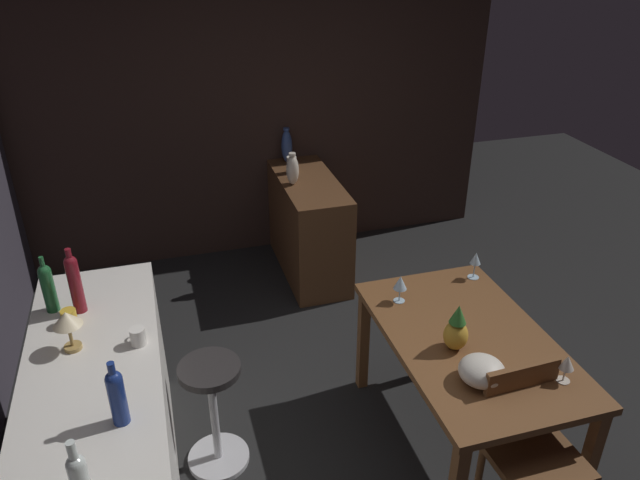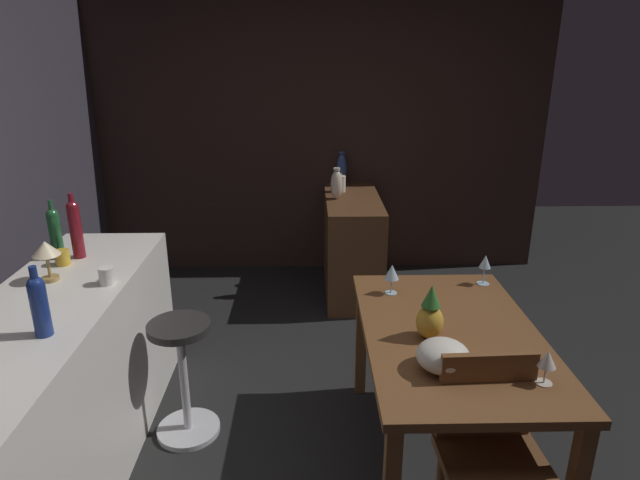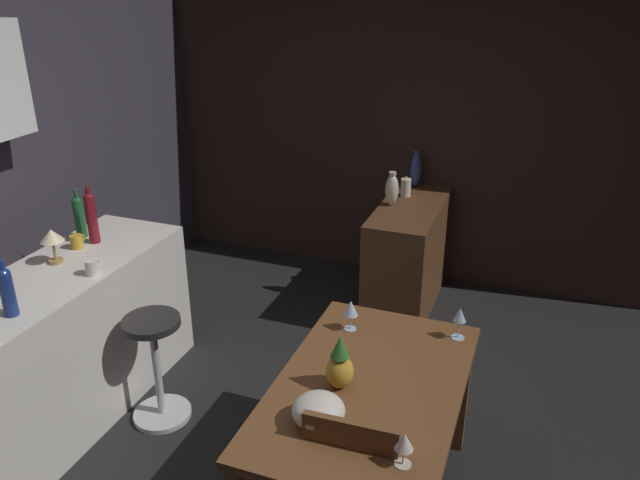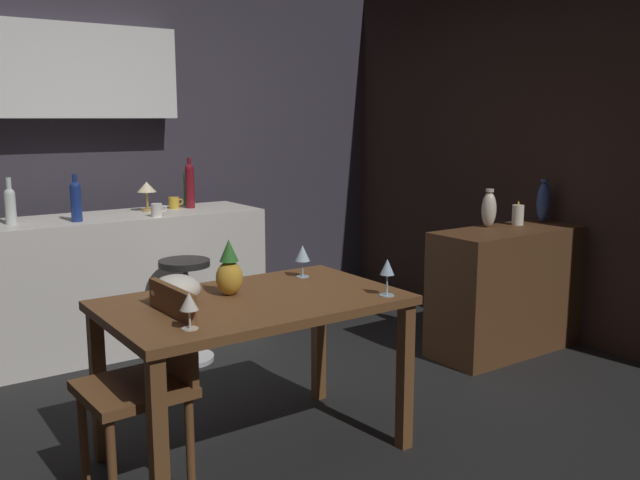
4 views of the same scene
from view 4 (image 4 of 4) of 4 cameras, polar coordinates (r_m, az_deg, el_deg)
ground_plane at (r=3.73m, az=-7.51°, el=-14.17°), size 9.00×9.00×0.00m
wall_kitchen_back at (r=5.32m, az=-19.00°, el=8.33°), size 5.20×0.33×2.60m
wall_side_right at (r=5.28m, az=15.98°, el=7.26°), size 0.10×4.40×2.60m
dining_table at (r=3.09m, az=-5.58°, el=-6.52°), size 1.30×0.80×0.74m
kitchen_counter at (r=4.75m, az=-17.46°, el=-3.49°), size 2.10×0.60×0.90m
sideboard_cabinet at (r=4.69m, az=15.41°, el=-4.05°), size 1.10×0.44×0.82m
chair_near_window at (r=2.89m, az=-14.19°, el=-11.24°), size 0.42×0.42×0.86m
bar_stool at (r=4.41m, az=-11.15°, el=-5.57°), size 0.34×0.34×0.66m
wine_glass_left at (r=3.43m, az=-1.46°, el=-1.19°), size 0.08×0.08×0.16m
wine_glass_right at (r=2.64m, az=-10.88°, el=-5.16°), size 0.07×0.07×0.14m
wine_glass_center at (r=3.08m, az=5.64°, el=-2.41°), size 0.07×0.07×0.17m
pineapple_centerpiece at (r=3.11m, az=-7.59°, el=-2.62°), size 0.12×0.12×0.25m
fruit_bowl at (r=3.02m, az=-11.97°, el=-4.04°), size 0.22×0.22×0.13m
wine_bottle_green at (r=5.07m, az=-10.97°, el=4.43°), size 0.06×0.06×0.31m
wine_bottle_ruby at (r=4.93m, az=-10.82°, el=4.63°), size 0.06×0.06×0.36m
wine_bottle_clear at (r=4.51m, az=-24.47°, el=2.78°), size 0.06×0.06×0.28m
wine_bottle_cobalt at (r=4.47m, az=-19.72°, el=3.21°), size 0.07×0.07×0.29m
cup_mustard at (r=4.94m, az=-12.08°, el=3.06°), size 0.11×0.07×0.08m
cup_white at (r=4.56m, az=-13.46°, el=2.45°), size 0.11×0.07×0.09m
counter_lamp at (r=4.83m, az=-14.28°, el=4.13°), size 0.13×0.13×0.20m
pillar_candle_tall at (r=4.79m, az=16.20°, el=2.02°), size 0.08×0.08×0.16m
vase_ceramic_ivory at (r=4.63m, az=13.93°, el=2.52°), size 0.10×0.10×0.25m
vase_ceramic_blue at (r=4.95m, az=18.16°, el=3.05°), size 0.09×0.09×0.30m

